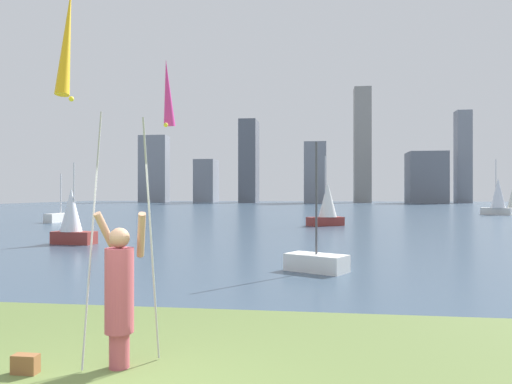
{
  "coord_description": "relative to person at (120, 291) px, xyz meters",
  "views": [
    {
      "loc": [
        2.24,
        -4.51,
        2.16
      ],
      "look_at": [
        -0.54,
        16.44,
        2.2
      ],
      "focal_mm": 33.72,
      "sensor_mm": 36.0,
      "label": 1
    }
  ],
  "objects": [
    {
      "name": "sailboat_3",
      "position": [
        -7.91,
        13.4,
        0.11
      ],
      "size": [
        1.88,
        1.01,
        3.43
      ],
      "color": "maroon",
      "rests_on": "ground"
    },
    {
      "name": "kite_flag_right",
      "position": [
        0.39,
        0.65,
        2.44
      ],
      "size": [
        0.16,
        1.1,
        3.96
      ],
      "color": "#B2B2B7",
      "rests_on": "ground"
    },
    {
      "name": "sailboat_6",
      "position": [
        2.36,
        7.62,
        -0.68
      ],
      "size": [
        1.84,
        1.51,
        3.56
      ],
      "color": "white",
      "rests_on": "ground"
    },
    {
      "name": "skyline_tower_5",
      "position": [
        24.62,
        98.89,
        4.41
      ],
      "size": [
        7.67,
        7.27,
        10.71
      ],
      "color": "slate",
      "rests_on": "ground"
    },
    {
      "name": "sailboat_1",
      "position": [
        2.93,
        26.27,
        0.4
      ],
      "size": [
        2.54,
        2.01,
        4.58
      ],
      "color": "maroon",
      "rests_on": "ground"
    },
    {
      "name": "sailboat_4",
      "position": [
        19.76,
        44.12,
        0.73
      ],
      "size": [
        2.86,
        2.08,
        5.47
      ],
      "color": "silver",
      "rests_on": "ground"
    },
    {
      "name": "person",
      "position": [
        0.0,
        0.0,
        0.0
      ],
      "size": [
        0.71,
        0.52,
        1.93
      ],
      "rotation": [
        0.0,
        0.0,
        0.03
      ],
      "color": "#B24C59",
      "rests_on": "ground"
    },
    {
      "name": "skyline_tower_4",
      "position": [
        11.87,
        103.27,
        11.83
      ],
      "size": [
        3.67,
        3.8,
        25.55
      ],
      "color": "gray",
      "rests_on": "ground"
    },
    {
      "name": "skyline_tower_2",
      "position": [
        -13.09,
        99.68,
        8.15
      ],
      "size": [
        3.76,
        6.87,
        18.19
      ],
      "color": "#565B66",
      "rests_on": "ground"
    },
    {
      "name": "skyline_tower_1",
      "position": [
        -23.86,
        104.08,
        3.99
      ],
      "size": [
        4.66,
        6.7,
        9.87
      ],
      "color": "gray",
      "rests_on": "ground"
    },
    {
      "name": "skyline_tower_6",
      "position": [
        33.04,
        102.6,
        8.97
      ],
      "size": [
        3.07,
        3.27,
        19.83
      ],
      "color": "gray",
      "rests_on": "ground"
    },
    {
      "name": "sailboat_5",
      "position": [
        24.14,
        52.16,
        0.29
      ],
      "size": [
        2.1,
        1.35,
        3.86
      ],
      "color": "white",
      "rests_on": "ground"
    },
    {
      "name": "kite_flag_left",
      "position": [
        -0.39,
        -0.53,
        2.82
      ],
      "size": [
        0.16,
        1.06,
        4.52
      ],
      "color": "#B2B2B7",
      "rests_on": "ground"
    },
    {
      "name": "skyline_tower_3",
      "position": [
        1.48,
        99.75,
        5.6
      ],
      "size": [
        4.7,
        6.9,
        13.09
      ],
      "color": "gray",
      "rests_on": "ground"
    },
    {
      "name": "skyline_tower_0",
      "position": [
        -35.72,
        101.76,
        6.77
      ],
      "size": [
        6.48,
        3.65,
        15.44
      ],
      "color": "gray",
      "rests_on": "ground"
    },
    {
      "name": "bag",
      "position": [
        -1.03,
        -0.34,
        -0.83
      ],
      "size": [
        0.3,
        0.15,
        0.23
      ],
      "color": "brown",
      "rests_on": "ground"
    },
    {
      "name": "sailboat_2",
      "position": [
        -16.59,
        27.72,
        -0.59
      ],
      "size": [
        0.98,
        3.17,
        3.59
      ],
      "color": "silver",
      "rests_on": "ground"
    },
    {
      "name": "ground",
      "position": [
        0.21,
        49.81,
        -1.01
      ],
      "size": [
        120.0,
        138.0,
        0.12
      ],
      "color": "#5B7038"
    }
  ]
}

